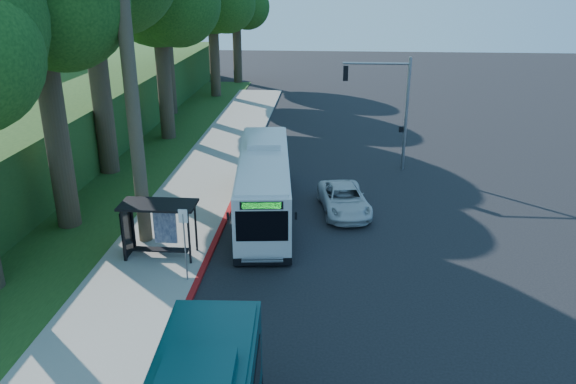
{
  "coord_description": "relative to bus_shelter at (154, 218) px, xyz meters",
  "views": [
    {
      "loc": [
        0.08,
        -24.31,
        11.47
      ],
      "look_at": [
        -1.82,
        1.0,
        1.69
      ],
      "focal_mm": 35.0,
      "sensor_mm": 36.0,
      "label": 1
    }
  ],
  "objects": [
    {
      "name": "sidewalk",
      "position": [
        -0.04,
        2.86,
        -1.75
      ],
      "size": [
        4.5,
        70.0,
        0.12
      ],
      "primitive_type": "cube",
      "color": "gray",
      "rests_on": "ground"
    },
    {
      "name": "bus_shelter",
      "position": [
        0.0,
        0.0,
        0.0
      ],
      "size": [
        3.2,
        1.51,
        2.55
      ],
      "color": "black",
      "rests_on": "ground"
    },
    {
      "name": "ground",
      "position": [
        7.26,
        2.86,
        -1.81
      ],
      "size": [
        140.0,
        140.0,
        0.0
      ],
      "primitive_type": "plane",
      "color": "black",
      "rests_on": "ground"
    },
    {
      "name": "stop_sign_pole",
      "position": [
        1.86,
        -2.14,
        0.28
      ],
      "size": [
        0.35,
        0.06,
        3.17
      ],
      "color": "gray",
      "rests_on": "ground"
    },
    {
      "name": "grass_verge",
      "position": [
        -5.74,
        7.86,
        -1.78
      ],
      "size": [
        8.0,
        70.0,
        0.06
      ],
      "primitive_type": "cube",
      "color": "#234719",
      "rests_on": "ground"
    },
    {
      "name": "pickup",
      "position": [
        8.22,
        5.61,
        -1.13
      ],
      "size": [
        3.01,
        5.18,
        1.36
      ],
      "primitive_type": "imported",
      "rotation": [
        0.0,
        0.0,
        0.16
      ],
      "color": "silver",
      "rests_on": "ground"
    },
    {
      "name": "white_bus",
      "position": [
        4.12,
        5.14,
        -0.12
      ],
      "size": [
        3.63,
        11.79,
        3.46
      ],
      "rotation": [
        0.0,
        0.0,
        0.1
      ],
      "color": "silver",
      "rests_on": "ground"
    },
    {
      "name": "red_curb",
      "position": [
        2.26,
        -1.14,
        -1.74
      ],
      "size": [
        0.25,
        30.0,
        0.13
      ],
      "primitive_type": "cube",
      "color": "#9E1112",
      "rests_on": "ground"
    },
    {
      "name": "tree_5",
      "position": [
        -3.16,
        42.84,
        7.16
      ],
      "size": [
        7.35,
        7.0,
        12.86
      ],
      "color": "#382B1E",
      "rests_on": "ground"
    },
    {
      "name": "traffic_signal_pole",
      "position": [
        11.04,
        12.86,
        2.62
      ],
      "size": [
        4.1,
        0.3,
        7.0
      ],
      "color": "gray",
      "rests_on": "ground"
    }
  ]
}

